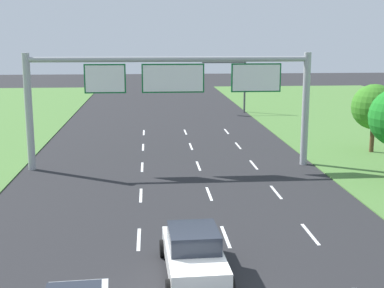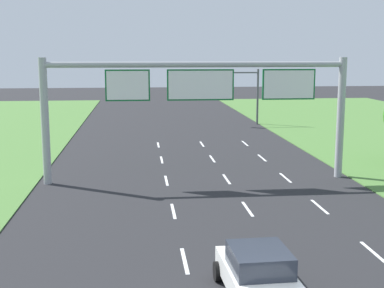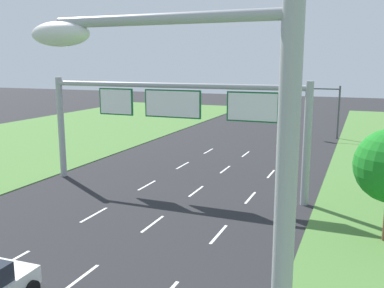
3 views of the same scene
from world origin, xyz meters
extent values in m
cube|color=white|center=(-1.75, 6.00, 0.00)|extent=(0.14, 2.40, 0.01)
cube|color=white|center=(-1.75, 12.00, 0.00)|extent=(0.14, 2.40, 0.01)
cube|color=white|center=(-1.75, 18.00, 0.00)|extent=(0.14, 2.40, 0.01)
cube|color=white|center=(-1.75, 24.00, 0.00)|extent=(0.14, 2.40, 0.01)
cube|color=white|center=(-1.75, 30.00, 0.00)|extent=(0.14, 2.40, 0.01)
cube|color=white|center=(1.75, 6.00, 0.00)|extent=(0.14, 2.40, 0.01)
cube|color=white|center=(1.75, 12.00, 0.00)|extent=(0.14, 2.40, 0.01)
cube|color=white|center=(1.75, 18.00, 0.00)|extent=(0.14, 2.40, 0.01)
cube|color=white|center=(1.75, 24.00, 0.00)|extent=(0.14, 2.40, 0.01)
cube|color=white|center=(1.75, 30.00, 0.00)|extent=(0.14, 2.40, 0.01)
cube|color=white|center=(5.25, 6.00, 0.00)|extent=(0.14, 2.40, 0.01)
cube|color=white|center=(5.25, 12.00, 0.00)|extent=(0.14, 2.40, 0.01)
cube|color=white|center=(5.25, 18.00, 0.00)|extent=(0.14, 2.40, 0.01)
cube|color=white|center=(5.25, 24.00, 0.00)|extent=(0.14, 2.40, 0.01)
cube|color=white|center=(5.25, 30.00, 0.00)|extent=(0.14, 2.40, 0.01)
cube|color=white|center=(0.17, 2.62, 0.64)|extent=(2.02, 4.43, 0.64)
cube|color=#232833|center=(0.17, 2.71, 1.29)|extent=(1.73, 2.00, 0.64)
cylinder|color=black|center=(-0.84, 4.22, 0.32)|extent=(0.24, 0.65, 0.64)
cylinder|color=black|center=(1.06, 4.29, 0.32)|extent=(0.24, 0.65, 0.64)
cylinder|color=#9EA0A5|center=(-8.40, 17.91, 3.50)|extent=(0.44, 0.44, 7.00)
cylinder|color=#9EA0A5|center=(8.40, 17.91, 3.50)|extent=(0.44, 0.44, 7.00)
cylinder|color=#9EA0A5|center=(0.00, 17.91, 6.60)|extent=(16.80, 0.32, 0.32)
cube|color=#0C5B28|center=(-3.85, 17.91, 5.47)|extent=(2.46, 0.12, 1.74)
cube|color=white|center=(-3.85, 17.85, 5.47)|extent=(2.30, 0.01, 1.58)
cube|color=#0C5B28|center=(0.20, 17.91, 5.47)|extent=(3.75, 0.12, 1.74)
cube|color=white|center=(0.20, 17.85, 5.47)|extent=(3.59, 0.01, 1.58)
cube|color=#0C5B28|center=(5.25, 17.91, 5.47)|extent=(3.05, 0.12, 1.74)
cube|color=white|center=(5.25, 17.85, 5.47)|extent=(2.89, 0.01, 1.58)
cylinder|color=#47494F|center=(8.76, 41.19, 2.80)|extent=(0.20, 0.20, 5.60)
cylinder|color=#47494F|center=(6.51, 41.19, 5.25)|extent=(4.50, 0.14, 0.14)
cube|color=black|center=(4.26, 41.19, 4.60)|extent=(0.32, 0.36, 1.10)
sphere|color=red|center=(4.26, 40.99, 4.97)|extent=(0.22, 0.22, 0.22)
sphere|color=orange|center=(4.26, 40.99, 4.60)|extent=(0.22, 0.22, 0.22)
sphere|color=green|center=(4.26, 40.99, 4.23)|extent=(0.22, 0.22, 0.22)
camera|label=1|loc=(-1.24, -14.26, 7.98)|focal=50.00mm
camera|label=2|loc=(-3.30, -11.86, 7.29)|focal=50.00mm
camera|label=3|loc=(11.21, -6.13, 7.98)|focal=40.00mm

